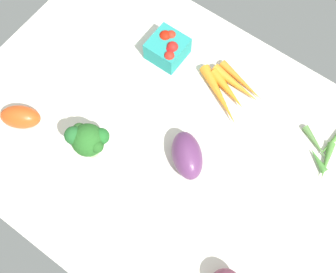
% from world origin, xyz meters
% --- Properties ---
extents(tablecloth, '(1.04, 0.76, 0.02)m').
position_xyz_m(tablecloth, '(0.00, 0.00, 0.01)').
color(tablecloth, silver).
rests_on(tablecloth, ground).
extents(okra_pile, '(0.11, 0.14, 0.02)m').
position_xyz_m(okra_pile, '(0.32, 0.19, 0.03)').
color(okra_pile, '#518E39').
rests_on(okra_pile, tablecloth).
extents(eggplant, '(0.13, 0.13, 0.07)m').
position_xyz_m(eggplant, '(0.07, -0.02, 0.05)').
color(eggplant, '#643363').
rests_on(eggplant, tablecloth).
extents(roma_tomato, '(0.11, 0.10, 0.06)m').
position_xyz_m(roma_tomato, '(-0.32, -0.17, 0.05)').
color(roma_tomato, '#DD4E1A').
rests_on(roma_tomato, tablecloth).
extents(berry_basket, '(0.09, 0.09, 0.07)m').
position_xyz_m(berry_basket, '(-0.14, 0.20, 0.05)').
color(berry_basket, teal).
rests_on(berry_basket, tablecloth).
extents(broccoli_head, '(0.09, 0.08, 0.11)m').
position_xyz_m(broccoli_head, '(-0.13, -0.13, 0.09)').
color(broccoli_head, '#92CE7D').
rests_on(broccoli_head, tablecloth).
extents(carrot_bunch, '(0.18, 0.15, 0.03)m').
position_xyz_m(carrot_bunch, '(0.05, 0.20, 0.03)').
color(carrot_bunch, orange).
rests_on(carrot_bunch, tablecloth).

